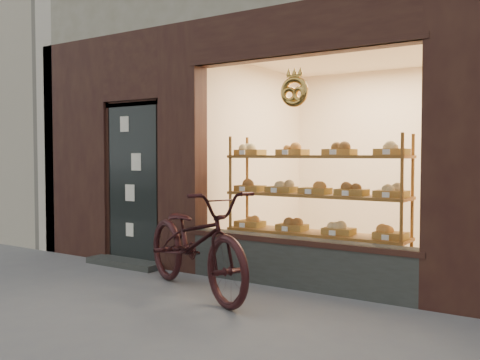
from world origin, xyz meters
The scene contains 4 objects.
ground centered at (0.00, 0.00, 0.00)m, with size 90.00×90.00×0.00m, color #57565B.
neighbor_left centered at (-9.60, 5.50, 4.50)m, with size 12.00×7.00×9.00m, color beige.
display_shelf centered at (0.45, 2.55, 0.87)m, with size 2.20×0.45×1.70m.
bicycle centered at (-0.35, 1.30, 0.55)m, with size 0.74×2.11×1.11m, color black.
Camera 1 is at (3.16, -3.12, 1.47)m, focal length 40.00 mm.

